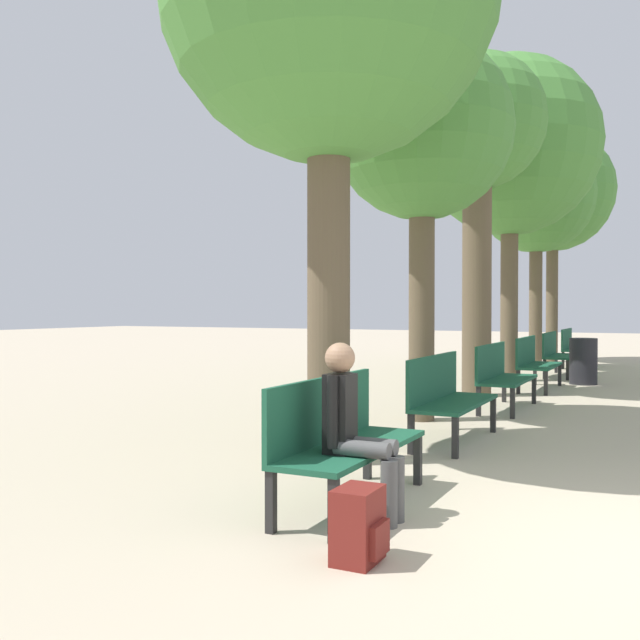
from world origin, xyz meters
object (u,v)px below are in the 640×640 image
Objects in this scene: bench_row_3 at (534,360)px; tree_row_4 at (536,196)px; trash_bin at (583,361)px; bench_row_0 at (340,433)px; bench_row_1 at (446,393)px; tree_row_1 at (422,133)px; bench_row_4 at (556,351)px; person_seated at (355,425)px; backpack at (359,526)px; bench_row_2 at (500,373)px; bench_row_5 at (572,345)px; tree_row_3 at (510,147)px; tree_row_2 at (477,133)px; tree_row_5 at (553,192)px.

bench_row_3 is 5.76m from tree_row_4.
bench_row_0 is at bearing -94.16° from trash_bin.
bench_row_0 is 2.79m from bench_row_1.
tree_row_1 is 5.62× the size of trash_bin.
tree_row_1 is (-0.71, -7.07, 3.22)m from bench_row_4.
person_seated reaches higher than bench_row_4.
bench_row_3 is 5.40m from tree_row_1.
person_seated is 0.96m from backpack.
bench_row_2 is at bearing 90.00° from bench_row_0.
backpack is at bearing -87.14° from bench_row_4.
bench_row_5 reaches higher than trash_bin.
tree_row_4 is at bearing 95.44° from backpack.
tree_row_3 is (-0.71, -4.27, 4.16)m from bench_row_5.
tree_row_1 is 3.00m from tree_row_2.
tree_row_4 is at bearing 90.00° from tree_row_1.
tree_row_5 is 5.12× the size of person_seated.
backpack is (0.61, -15.03, -0.32)m from bench_row_5.
bench_row_4 is at bearing 92.86° from backpack.
bench_row_3 is 0.31× the size of tree_row_4.
tree_row_2 is at bearing -95.84° from bench_row_5.
tree_row_2 is at bearing -90.00° from tree_row_3.
bench_row_5 is (0.00, 13.97, 0.00)m from bench_row_0.
bench_row_0 is at bearing -85.82° from tree_row_3.
tree_row_3 is at bearing 97.00° from backpack.
tree_row_5 is at bearing 103.94° from trash_bin.
tree_row_2 is at bearing 95.75° from bench_row_0.
bench_row_2 is (0.00, 5.59, 0.00)m from bench_row_0.
backpack is (1.32, -13.86, -3.94)m from tree_row_4.
bench_row_0 is 8.06m from tree_row_2.
tree_row_3 is 11.73m from backpack.
trash_bin is at bearing 84.17° from bench_row_1.
bench_row_4 reaches higher than trash_bin.
bench_row_0 is 1.00× the size of bench_row_3.
tree_row_2 is 8.29m from person_seated.
tree_row_5 is (-0.71, 1.43, 4.10)m from bench_row_5.
tree_row_2 is (-0.71, -4.14, 3.87)m from bench_row_4.
tree_row_4 is at bearing 90.00° from tree_row_3.
bench_row_0 is at bearing 119.96° from backpack.
bench_row_3 is at bearing 90.00° from bench_row_0.
tree_row_3 reaches higher than tree_row_1.
tree_row_5 is at bearing 90.00° from tree_row_1.
bench_row_2 is at bearing -90.00° from bench_row_5.
tree_row_3 reaches higher than bench_row_1.
tree_row_4 is at bearing -90.00° from tree_row_5.
person_seated reaches higher than trash_bin.
tree_row_2 is 6.45× the size of trash_bin.
trash_bin is at bearing 87.39° from person_seated.
bench_row_3 is 1.00× the size of bench_row_4.
bench_row_2 is at bearing -80.21° from tree_row_3.
bench_row_3 and bench_row_4 have the same top height.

